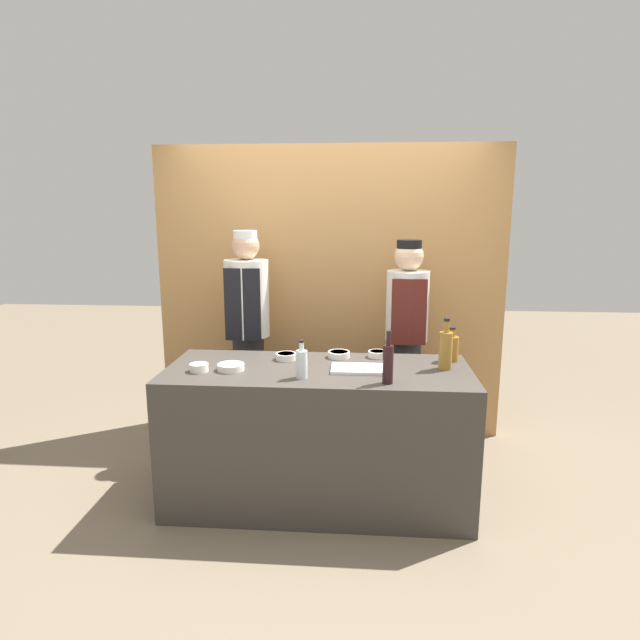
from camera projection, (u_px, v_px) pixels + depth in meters
name	position (u px, v px, depth m)	size (l,w,h in m)	color
ground_plane	(318.00, 498.00, 3.57)	(14.00, 14.00, 0.00)	#756651
cabinet_wall	(330.00, 293.00, 4.50)	(2.86, 0.18, 2.40)	#B7844C
counter	(318.00, 435.00, 3.48)	(1.93, 0.79, 0.90)	#3D3833
sauce_bowl_red	(339.00, 354.00, 3.63)	(0.15, 0.15, 0.04)	white
sauce_bowl_brown	(286.00, 356.00, 3.57)	(0.14, 0.14, 0.04)	white
sauce_bowl_green	(231.00, 367.00, 3.34)	(0.17, 0.17, 0.04)	white
sauce_bowl_white	(199.00, 367.00, 3.31)	(0.12, 0.12, 0.05)	white
sauce_bowl_orange	(377.00, 354.00, 3.63)	(0.12, 0.12, 0.04)	white
cutting_board	(358.00, 369.00, 3.34)	(0.34, 0.21, 0.02)	white
bottle_clear	(302.00, 363.00, 3.17)	(0.07, 0.07, 0.23)	silver
bottle_wine	(388.00, 363.00, 3.07)	(0.06, 0.06, 0.31)	black
bottle_vinegar	(446.00, 349.00, 3.34)	(0.08, 0.08, 0.33)	olive
bottle_amber	(452.00, 348.00, 3.53)	(0.09, 0.09, 0.23)	#9E661E
chef_left	(248.00, 332.00, 4.19)	(0.34, 0.34, 1.74)	#28282D
chef_right	(406.00, 338.00, 4.10)	(0.32, 0.32, 1.67)	#28282D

